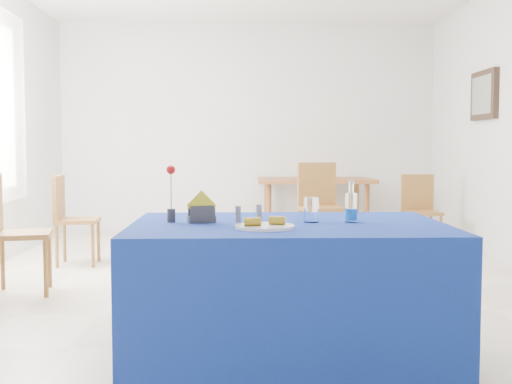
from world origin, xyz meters
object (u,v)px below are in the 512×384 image
water_bottle (351,208)px  chair_bg_left (320,201)px  chair_bg_right (420,206)px  oak_table (315,184)px  chair_win_b (69,213)px  plate (265,227)px  chair_win_a (11,225)px  blue_table (288,296)px

water_bottle → chair_bg_left: chair_bg_left is taller
chair_bg_left → chair_bg_right: chair_bg_left is taller
oak_table → chair_bg_left: size_ratio=1.48×
chair_win_b → oak_table: bearing=-57.9°
plate → chair_bg_left: chair_bg_left is taller
chair_bg_right → chair_win_a: 4.39m
blue_table → chair_win_a: chair_win_a is taller
plate → chair_bg_right: (1.93, 4.10, -0.28)m
oak_table → chair_bg_right: size_ratio=1.72×
chair_bg_right → chair_bg_left: bearing=-172.7°
chair_bg_right → blue_table: bearing=-117.5°
blue_table → oak_table: (0.72, 4.84, 0.30)m
chair_win_a → chair_bg_left: bearing=-65.8°
plate → chair_win_b: size_ratio=0.33×
oak_table → chair_win_b: (-2.62, -1.85, -0.17)m
chair_bg_right → chair_win_b: 3.81m
plate → chair_win_a: 2.73m
plate → water_bottle: 0.52m
oak_table → chair_win_a: chair_win_a is taller
water_bottle → chair_win_a: size_ratio=0.23×
chair_bg_right → plate: bearing=-117.8°
oak_table → chair_win_b: chair_win_b is taller
chair_win_b → chair_bg_right: bearing=-79.4°
chair_bg_left → water_bottle: bearing=-107.5°
oak_table → chair_bg_left: bearing=-94.0°
blue_table → chair_bg_right: (1.80, 3.89, 0.11)m
chair_bg_left → chair_bg_right: (1.16, 0.20, -0.08)m
water_bottle → chair_win_b: 3.72m
blue_table → chair_win_b: chair_win_b is taller
oak_table → water_bottle: bearing=-94.7°
oak_table → plate: bearing=-99.6°
chair_bg_left → chair_win_b: (-2.54, -0.69, -0.06)m
plate → blue_table: plate is taller
plate → chair_bg_left: (0.77, 3.90, -0.20)m
plate → chair_bg_left: bearing=78.8°
blue_table → chair_bg_right: bearing=65.1°
blue_table → water_bottle: water_bottle is taller
chair_bg_right → chair_win_b: chair_win_b is taller
plate → chair_win_b: 3.67m
blue_table → chair_bg_left: chair_bg_left is taller
plate → chair_win_a: (-1.89, 1.96, -0.22)m
plate → chair_bg_right: size_ratio=0.34×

